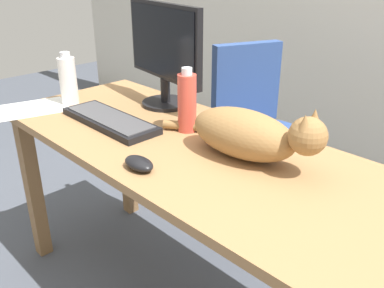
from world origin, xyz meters
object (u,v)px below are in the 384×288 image
(monitor, at_px, (164,51))
(cat, at_px, (249,133))
(spray_bottle, at_px, (68,80))
(keyboard, at_px, (110,120))
(office_chair, at_px, (256,154))
(computer_mouse, at_px, (139,163))
(water_bottle, at_px, (187,102))

(monitor, xyz_separation_m, cat, (0.56, -0.15, -0.15))
(monitor, xyz_separation_m, spray_bottle, (-0.30, -0.28, -0.12))
(keyboard, height_order, spray_bottle, spray_bottle)
(monitor, bearing_deg, cat, -14.49)
(cat, bearing_deg, office_chair, 124.36)
(spray_bottle, bearing_deg, office_chair, 58.48)
(office_chair, height_order, computer_mouse, office_chair)
(water_bottle, bearing_deg, cat, -2.99)
(water_bottle, bearing_deg, office_chair, 101.44)
(monitor, relative_size, spray_bottle, 2.18)
(keyboard, distance_m, spray_bottle, 0.33)
(computer_mouse, bearing_deg, spray_bottle, 166.86)
(office_chair, bearing_deg, keyboard, -100.19)
(monitor, relative_size, cat, 0.78)
(office_chair, xyz_separation_m, keyboard, (-0.13, -0.75, 0.34))
(office_chair, relative_size, computer_mouse, 8.44)
(keyboard, height_order, computer_mouse, computer_mouse)
(monitor, height_order, spray_bottle, monitor)
(keyboard, relative_size, water_bottle, 1.91)
(cat, bearing_deg, computer_mouse, -120.83)
(monitor, bearing_deg, office_chair, 71.50)
(computer_mouse, height_order, spray_bottle, spray_bottle)
(cat, xyz_separation_m, spray_bottle, (-0.86, -0.13, 0.02))
(office_chair, relative_size, water_bottle, 4.02)
(keyboard, bearing_deg, spray_bottle, 177.55)
(office_chair, bearing_deg, cat, -55.64)
(office_chair, height_order, spray_bottle, spray_bottle)
(spray_bottle, bearing_deg, keyboard, -2.45)
(cat, distance_m, water_bottle, 0.29)
(cat, relative_size, spray_bottle, 2.79)
(office_chair, relative_size, cat, 1.51)
(computer_mouse, height_order, water_bottle, water_bottle)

